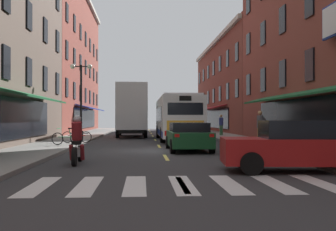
% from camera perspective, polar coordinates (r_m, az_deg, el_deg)
% --- Properties ---
extents(ground_plane, '(34.80, 80.00, 0.10)m').
position_cam_1_polar(ground_plane, '(19.40, -0.92, -5.16)').
color(ground_plane, '#333335').
extents(lane_centre_dashes, '(0.14, 73.90, 0.01)m').
position_cam_1_polar(lane_centre_dashes, '(19.14, -0.88, -5.06)').
color(lane_centre_dashes, '#DBCC4C').
rests_on(lane_centre_dashes, ground).
extents(crosswalk_near, '(7.10, 2.80, 0.01)m').
position_cam_1_polar(crosswalk_near, '(9.48, 2.07, -9.80)').
color(crosswalk_near, silver).
rests_on(crosswalk_near, ground).
extents(sidewalk_left, '(3.00, 80.00, 0.14)m').
position_cam_1_polar(sidewalk_left, '(19.99, -18.12, -4.65)').
color(sidewalk_left, gray).
rests_on(sidewalk_left, ground).
extents(sidewalk_right, '(3.00, 80.00, 0.14)m').
position_cam_1_polar(sidewalk_right, '(20.54, 15.81, -4.54)').
color(sidewalk_right, gray).
rests_on(sidewalk_right, ground).
extents(transit_bus, '(2.67, 11.05, 3.07)m').
position_cam_1_polar(transit_bus, '(28.50, 1.26, -0.30)').
color(transit_bus, white).
rests_on(transit_bus, ground).
extents(box_truck, '(2.62, 8.32, 4.28)m').
position_cam_1_polar(box_truck, '(33.53, -5.19, 0.63)').
color(box_truck, white).
rests_on(box_truck, ground).
extents(sedan_near, '(2.02, 4.65, 1.37)m').
position_cam_1_polar(sedan_near, '(45.19, -4.72, -1.51)').
color(sedan_near, '#515154').
rests_on(sedan_near, ground).
extents(sedan_mid, '(1.97, 4.42, 1.35)m').
position_cam_1_polar(sedan_mid, '(19.15, 2.94, -2.98)').
color(sedan_mid, '#144723').
rests_on(sedan_mid, ground).
extents(sedan_far, '(4.52, 2.24, 1.49)m').
position_cam_1_polar(sedan_far, '(12.27, 18.21, -4.13)').
color(sedan_far, maroon).
rests_on(sedan_far, ground).
extents(motorcycle_rider, '(0.62, 2.07, 1.66)m').
position_cam_1_polar(motorcycle_rider, '(13.98, -12.82, -3.86)').
color(motorcycle_rider, black).
rests_on(motorcycle_rider, ground).
extents(bicycle_near, '(1.68, 0.55, 0.91)m').
position_cam_1_polar(bicycle_near, '(21.89, -14.22, -3.16)').
color(bicycle_near, black).
rests_on(bicycle_near, sidewalk_left).
extents(bicycle_mid, '(1.71, 0.48, 0.91)m').
position_cam_1_polar(bicycle_mid, '(23.74, -12.88, -2.95)').
color(bicycle_mid, black).
rests_on(bicycle_mid, sidewalk_left).
extents(pedestrian_near, '(0.52, 0.47, 1.84)m').
position_cam_1_polar(pedestrian_near, '(22.60, 13.03, -1.51)').
color(pedestrian_near, '#B29947').
rests_on(pedestrian_near, sidewalk_right).
extents(pedestrian_mid, '(0.36, 0.36, 1.74)m').
position_cam_1_polar(pedestrian_mid, '(34.37, 7.59, -1.29)').
color(pedestrian_mid, '#33663F').
rests_on(pedestrian_mid, sidewalk_right).
extents(street_lamp_twin, '(1.42, 0.32, 4.96)m').
position_cam_1_polar(street_lamp_twin, '(26.60, -12.29, 2.48)').
color(street_lamp_twin, black).
rests_on(street_lamp_twin, sidewalk_left).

